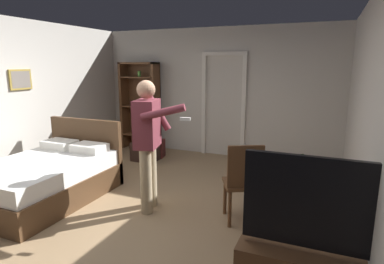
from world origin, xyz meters
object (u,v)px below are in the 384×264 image
at_px(bookshelf, 141,103).
at_px(laptop, 284,170).
at_px(bed, 47,177).
at_px(bottle_on_table, 302,168).
at_px(suitcase_dark, 151,148).
at_px(side_table, 287,194).
at_px(suitcase_small, 145,151).
at_px(wooden_chair, 243,180).
at_px(person_blue_shirt, 148,137).

xyz_separation_m(bookshelf, laptop, (3.45, -2.67, -0.28)).
height_order(bed, bottle_on_table, bed).
bearing_deg(suitcase_dark, bottle_on_table, -47.29).
relative_size(bed, side_table, 2.72).
xyz_separation_m(bookshelf, side_table, (3.50, -2.63, -0.57)).
height_order(bed, suitcase_small, bed).
bearing_deg(bookshelf, suitcase_dark, -45.16).
xyz_separation_m(bookshelf, wooden_chair, (2.99, -2.58, -0.49)).
distance_m(suitcase_dark, suitcase_small, 0.28).
distance_m(bottle_on_table, wooden_chair, 0.71).
xyz_separation_m(bottle_on_table, person_blue_shirt, (-1.86, 0.02, 0.16)).
distance_m(bookshelf, bottle_on_table, 4.54).
distance_m(bed, person_blue_shirt, 1.70).
height_order(bed, wooden_chair, bed).
bearing_deg(laptop, bottle_on_table, -12.04).
distance_m(laptop, suitcase_small, 3.46).
height_order(bottle_on_table, person_blue_shirt, person_blue_shirt).
distance_m(side_table, wooden_chair, 0.51).
bearing_deg(suitcase_dark, laptop, -48.46).
relative_size(bookshelf, wooden_chair, 1.95).
bearing_deg(suitcase_dark, person_blue_shirt, -72.38).
height_order(wooden_chair, suitcase_small, wooden_chair).
height_order(bookshelf, laptop, bookshelf).
relative_size(bed, bookshelf, 0.99).
xyz_separation_m(bookshelf, bottle_on_table, (3.64, -2.71, -0.22)).
relative_size(bed, person_blue_shirt, 1.12).
bearing_deg(laptop, side_table, 42.33).
height_order(laptop, suitcase_small, laptop).
bearing_deg(suitcase_dark, side_table, -47.53).
bearing_deg(side_table, suitcase_small, 148.24).
xyz_separation_m(person_blue_shirt, suitcase_dark, (-1.24, 2.14, -0.80)).
bearing_deg(suitcase_small, person_blue_shirt, -55.71).
height_order(laptop, person_blue_shirt, person_blue_shirt).
height_order(bookshelf, suitcase_small, bookshelf).
xyz_separation_m(bed, bookshelf, (-0.24, 2.93, 0.73)).
xyz_separation_m(laptop, suitcase_small, (-2.87, 1.84, -0.57)).
relative_size(bookshelf, side_table, 2.75).
bearing_deg(suitcase_small, wooden_chair, -34.55).
distance_m(side_table, person_blue_shirt, 1.79).
bearing_deg(laptop, bookshelf, 142.30).
bearing_deg(bookshelf, person_blue_shirt, -56.53).
relative_size(side_table, laptop, 1.69).
relative_size(laptop, person_blue_shirt, 0.24).
bearing_deg(person_blue_shirt, laptop, 0.69).
height_order(bookshelf, bottle_on_table, bookshelf).
relative_size(side_table, bottle_on_table, 2.62).
bearing_deg(bottle_on_table, person_blue_shirt, 179.41).
bearing_deg(bottle_on_table, suitcase_small, 148.33).
height_order(suitcase_dark, suitcase_small, suitcase_small).
bearing_deg(suitcase_small, suitcase_dark, 99.84).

